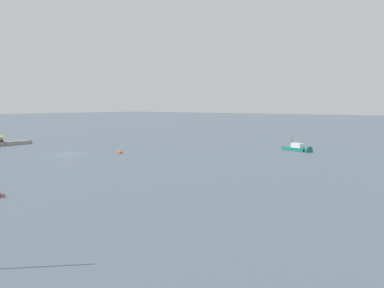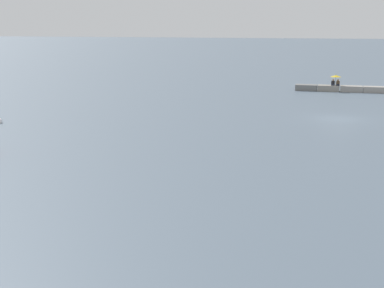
# 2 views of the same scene
# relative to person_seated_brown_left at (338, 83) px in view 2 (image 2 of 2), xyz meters

# --- Properties ---
(ground_plane) EXTENTS (500.00, 500.00, 0.00)m
(ground_plane) POSITION_rel_person_seated_brown_left_xyz_m (-0.26, 19.45, -0.95)
(ground_plane) COLOR slate
(seawall_pier) EXTENTS (10.25, 1.42, 0.70)m
(seawall_pier) POSITION_rel_person_seated_brown_left_xyz_m (-0.26, -0.00, -0.60)
(seawall_pier) COLOR gray
(seawall_pier) RESTS_ON ground_plane
(person_seated_brown_left) EXTENTS (0.41, 0.61, 0.73)m
(person_seated_brown_left) POSITION_rel_person_seated_brown_left_xyz_m (0.00, 0.00, 0.00)
(person_seated_brown_left) COLOR #1E2333
(person_seated_brown_left) RESTS_ON seawall_pier
(person_seated_dark_right) EXTENTS (0.41, 0.61, 0.73)m
(person_seated_dark_right) POSITION_rel_person_seated_brown_left_xyz_m (0.56, -0.01, 0.00)
(person_seated_dark_right) COLOR #1E2333
(person_seated_dark_right) RESTS_ON seawall_pier
(umbrella_open_yellow) EXTENTS (1.24, 1.24, 1.27)m
(umbrella_open_yellow) POSITION_rel_person_seated_brown_left_xyz_m (0.28, 0.07, 0.85)
(umbrella_open_yellow) COLOR black
(umbrella_open_yellow) RESTS_ON seawall_pier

